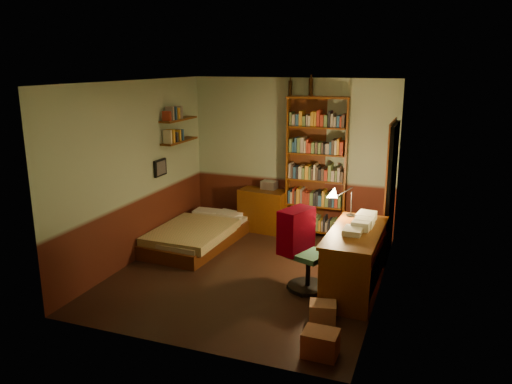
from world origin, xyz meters
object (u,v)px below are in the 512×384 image
(mini_stereo, at_px, (269,185))
(bookshelf, at_px, (316,168))
(desk, at_px, (354,261))
(desk_lamp, at_px, (352,195))
(cardboard_box_a, at_px, (321,343))
(cardboard_box_b, at_px, (323,311))
(office_chair, at_px, (309,252))
(bed, at_px, (197,228))
(dresser, at_px, (264,210))

(mini_stereo, height_order, bookshelf, bookshelf)
(desk, height_order, desk_lamp, desk_lamp)
(cardboard_box_a, xyz_separation_m, cardboard_box_b, (-0.14, 0.70, -0.02))
(mini_stereo, height_order, office_chair, office_chair)
(mini_stereo, height_order, cardboard_box_a, mini_stereo)
(desk, bearing_deg, bed, 164.22)
(desk, xyz_separation_m, cardboard_box_a, (-0.06, -1.59, -0.27))
(desk, distance_m, cardboard_box_a, 1.61)
(dresser, relative_size, bookshelf, 0.35)
(bed, xyz_separation_m, dresser, (0.77, 1.01, 0.08))
(bookshelf, relative_size, cardboard_box_a, 6.71)
(dresser, distance_m, cardboard_box_b, 3.19)
(bookshelf, height_order, cardboard_box_a, bookshelf)
(mini_stereo, bearing_deg, dresser, -108.78)
(desk_lamp, xyz_separation_m, cardboard_box_b, (-0.03, -1.47, -1.00))
(cardboard_box_b, bearing_deg, desk_lamp, 88.92)
(bed, height_order, cardboard_box_a, bed)
(mini_stereo, xyz_separation_m, cardboard_box_b, (1.61, -2.83, -0.69))
(bed, xyz_separation_m, desk, (2.63, -0.81, 0.12))
(dresser, relative_size, cardboard_box_a, 2.36)
(cardboard_box_a, bearing_deg, mini_stereo, 116.30)
(bookshelf, bearing_deg, bed, -154.03)
(mini_stereo, height_order, desk, mini_stereo)
(desk_lamp, bearing_deg, dresser, 163.95)
(dresser, height_order, office_chair, office_chair)
(bed, relative_size, desk, 1.26)
(mini_stereo, bearing_deg, desk, -40.63)
(bookshelf, bearing_deg, cardboard_box_a, -82.70)
(mini_stereo, bearing_deg, desk_lamp, -33.23)
(desk, bearing_deg, dresser, 137.03)
(mini_stereo, xyz_separation_m, office_chair, (1.25, -2.11, -0.28))
(desk, bearing_deg, mini_stereo, 134.20)
(office_chair, xyz_separation_m, cardboard_box_b, (0.36, -0.72, -0.41))
(office_chair, bearing_deg, dresser, 143.89)
(cardboard_box_a, bearing_deg, desk, 87.96)
(dresser, height_order, bookshelf, bookshelf)
(desk_lamp, relative_size, cardboard_box_a, 1.73)
(dresser, xyz_separation_m, office_chair, (1.31, -1.99, 0.15))
(mini_stereo, bearing_deg, bed, -119.69)
(mini_stereo, bearing_deg, bookshelf, 3.73)
(cardboard_box_a, bearing_deg, bookshelf, 104.80)
(mini_stereo, bearing_deg, office_chair, -52.94)
(bed, height_order, desk, desk)
(desk_lamp, height_order, cardboard_box_b, desk_lamp)
(desk_lamp, relative_size, cardboard_box_b, 2.01)
(desk, height_order, cardboard_box_a, desk)
(office_chair, relative_size, cardboard_box_a, 2.96)
(desk, bearing_deg, cardboard_box_b, -100.88)
(dresser, relative_size, office_chair, 0.80)
(dresser, relative_size, desk, 0.54)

